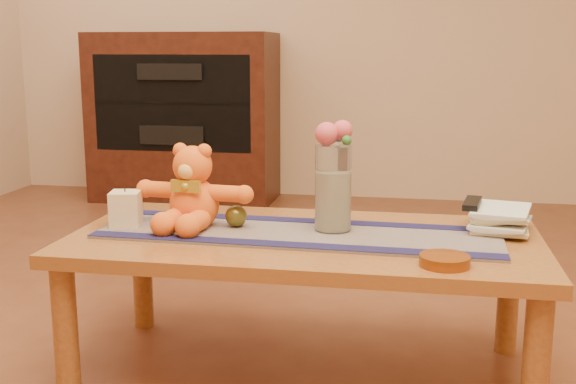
% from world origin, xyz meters
% --- Properties ---
extents(floor, '(5.50, 5.50, 0.00)m').
position_xyz_m(floor, '(0.00, 0.00, 0.00)').
color(floor, brown).
rests_on(floor, ground).
extents(coffee_table_top, '(1.40, 0.70, 0.04)m').
position_xyz_m(coffee_table_top, '(0.00, 0.00, 0.43)').
color(coffee_table_top, brown).
rests_on(coffee_table_top, floor).
extents(table_leg_fl, '(0.07, 0.07, 0.41)m').
position_xyz_m(table_leg_fl, '(-0.64, -0.29, 0.21)').
color(table_leg_fl, brown).
rests_on(table_leg_fl, floor).
extents(table_leg_fr, '(0.07, 0.07, 0.41)m').
position_xyz_m(table_leg_fr, '(0.64, -0.29, 0.21)').
color(table_leg_fr, brown).
rests_on(table_leg_fr, floor).
extents(table_leg_bl, '(0.07, 0.07, 0.41)m').
position_xyz_m(table_leg_bl, '(-0.64, 0.29, 0.21)').
color(table_leg_bl, brown).
rests_on(table_leg_bl, floor).
extents(table_leg_br, '(0.07, 0.07, 0.41)m').
position_xyz_m(table_leg_br, '(0.64, 0.29, 0.21)').
color(table_leg_br, brown).
rests_on(table_leg_br, floor).
extents(persian_runner, '(1.21, 0.39, 0.01)m').
position_xyz_m(persian_runner, '(-0.02, 0.00, 0.45)').
color(persian_runner, '#171D43').
rests_on(persian_runner, coffee_table_top).
extents(runner_border_near, '(1.20, 0.10, 0.00)m').
position_xyz_m(runner_border_near, '(-0.02, -0.14, 0.46)').
color(runner_border_near, '#171540').
rests_on(runner_border_near, persian_runner).
extents(runner_border_far, '(1.20, 0.10, 0.00)m').
position_xyz_m(runner_border_far, '(-0.01, 0.15, 0.46)').
color(runner_border_far, '#171540').
rests_on(runner_border_far, persian_runner).
extents(teddy_bear, '(0.39, 0.33, 0.24)m').
position_xyz_m(teddy_bear, '(-0.35, 0.03, 0.58)').
color(teddy_bear, orange).
rests_on(teddy_bear, persian_runner).
extents(pillar_candle, '(0.11, 0.11, 0.11)m').
position_xyz_m(pillar_candle, '(-0.56, -0.02, 0.51)').
color(pillar_candle, beige).
rests_on(pillar_candle, persian_runner).
extents(candle_wick, '(0.00, 0.00, 0.01)m').
position_xyz_m(candle_wick, '(-0.56, -0.02, 0.57)').
color(candle_wick, black).
rests_on(candle_wick, pillar_candle).
extents(glass_vase, '(0.11, 0.11, 0.26)m').
position_xyz_m(glass_vase, '(0.08, 0.04, 0.59)').
color(glass_vase, silver).
rests_on(glass_vase, persian_runner).
extents(potpourri_fill, '(0.09, 0.09, 0.18)m').
position_xyz_m(potpourri_fill, '(0.08, 0.04, 0.55)').
color(potpourri_fill, beige).
rests_on(potpourri_fill, glass_vase).
extents(rose_left, '(0.07, 0.07, 0.07)m').
position_xyz_m(rose_left, '(0.06, 0.03, 0.75)').
color(rose_left, '#D24A57').
rests_on(rose_left, glass_vase).
extents(rose_right, '(0.06, 0.06, 0.06)m').
position_xyz_m(rose_right, '(0.11, 0.05, 0.76)').
color(rose_right, '#D24A57').
rests_on(rose_right, glass_vase).
extents(blue_flower_back, '(0.04, 0.04, 0.04)m').
position_xyz_m(blue_flower_back, '(0.09, 0.08, 0.75)').
color(blue_flower_back, '#4B66A4').
rests_on(blue_flower_back, glass_vase).
extents(blue_flower_side, '(0.04, 0.04, 0.04)m').
position_xyz_m(blue_flower_side, '(0.05, 0.06, 0.74)').
color(blue_flower_side, '#4B66A4').
rests_on(blue_flower_side, glass_vase).
extents(leaf_sprig, '(0.03, 0.03, 0.03)m').
position_xyz_m(leaf_sprig, '(0.12, 0.02, 0.74)').
color(leaf_sprig, '#33662D').
rests_on(leaf_sprig, glass_vase).
extents(bronze_ball, '(0.09, 0.09, 0.07)m').
position_xyz_m(bronze_ball, '(-0.22, 0.03, 0.49)').
color(bronze_ball, brown).
rests_on(bronze_ball, persian_runner).
extents(book_bottom, '(0.19, 0.24, 0.02)m').
position_xyz_m(book_bottom, '(0.50, 0.16, 0.46)').
color(book_bottom, '#F9ECC0').
rests_on(book_bottom, coffee_table_top).
extents(book_lower, '(0.21, 0.26, 0.02)m').
position_xyz_m(book_lower, '(0.50, 0.15, 0.48)').
color(book_lower, '#F9ECC0').
rests_on(book_lower, book_bottom).
extents(book_upper, '(0.18, 0.23, 0.02)m').
position_xyz_m(book_upper, '(0.49, 0.16, 0.50)').
color(book_upper, '#F9ECC0').
rests_on(book_upper, book_lower).
extents(book_top, '(0.21, 0.25, 0.02)m').
position_xyz_m(book_top, '(0.50, 0.16, 0.52)').
color(book_top, '#F9ECC0').
rests_on(book_top, book_upper).
extents(tv_remote, '(0.07, 0.17, 0.02)m').
position_xyz_m(tv_remote, '(0.50, 0.15, 0.54)').
color(tv_remote, black).
rests_on(tv_remote, book_top).
extents(amber_dish, '(0.13, 0.13, 0.03)m').
position_xyz_m(amber_dish, '(0.40, -0.24, 0.46)').
color(amber_dish, '#BF5914').
rests_on(amber_dish, coffee_table_top).
extents(media_cabinet, '(1.20, 0.50, 1.10)m').
position_xyz_m(media_cabinet, '(-1.20, 2.48, 0.55)').
color(media_cabinet, black).
rests_on(media_cabinet, floor).
extents(cabinet_cavity, '(1.02, 0.03, 0.61)m').
position_xyz_m(cabinet_cavity, '(-1.20, 2.25, 0.66)').
color(cabinet_cavity, black).
rests_on(cabinet_cavity, media_cabinet).
extents(cabinet_shelf, '(1.02, 0.20, 0.02)m').
position_xyz_m(cabinet_shelf, '(-1.20, 2.33, 0.66)').
color(cabinet_shelf, black).
rests_on(cabinet_shelf, media_cabinet).
extents(stereo_upper, '(0.42, 0.28, 0.10)m').
position_xyz_m(stereo_upper, '(-1.20, 2.35, 0.86)').
color(stereo_upper, black).
rests_on(stereo_upper, media_cabinet).
extents(stereo_lower, '(0.42, 0.28, 0.12)m').
position_xyz_m(stereo_lower, '(-1.20, 2.35, 0.46)').
color(stereo_lower, black).
rests_on(stereo_lower, media_cabinet).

